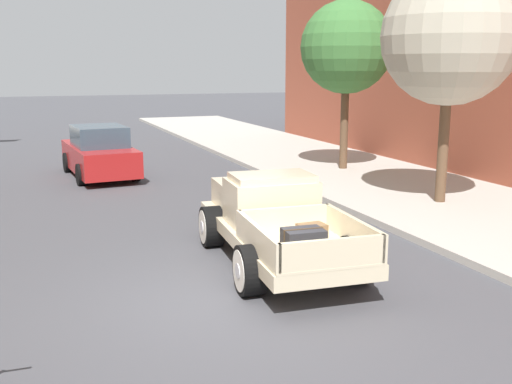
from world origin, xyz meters
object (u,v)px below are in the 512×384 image
Objects in this scene: street_tree_second at (347,48)px; hotrod_truck_cream at (273,219)px; street_tree_nearest at (450,37)px; car_background_red at (99,153)px.

hotrod_truck_cream is at bearing -127.04° from street_tree_second.
street_tree_nearest is 5.35m from street_tree_second.
hotrod_truck_cream is 10.14m from street_tree_second.
car_background_red is 8.65m from street_tree_second.
car_background_red reaches higher than hotrod_truck_cream.
car_background_red is at bearing 134.83° from street_tree_nearest.
street_tree_second is (5.77, 7.65, 3.33)m from hotrod_truck_cream.
street_tree_second reaches higher than hotrod_truck_cream.
street_tree_nearest reaches higher than street_tree_second.
street_tree_second is at bearing 87.62° from street_tree_nearest.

